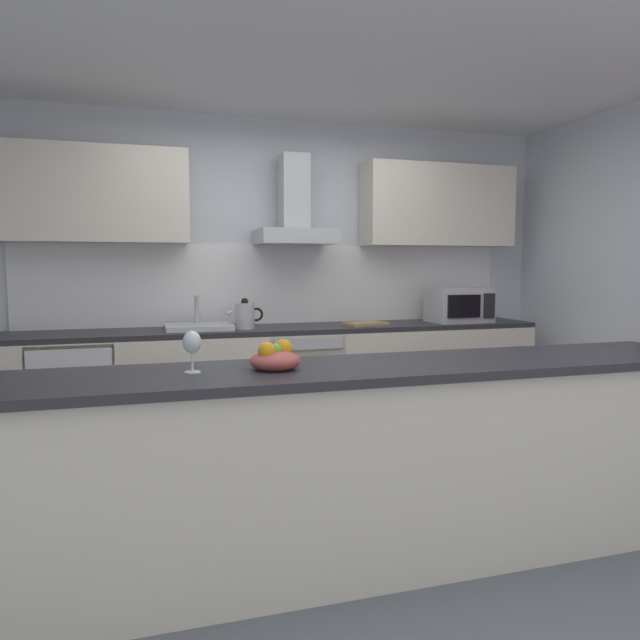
{
  "coord_description": "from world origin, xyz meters",
  "views": [
    {
      "loc": [
        -1.13,
        -3.12,
        1.39
      ],
      "look_at": [
        -0.04,
        0.43,
        1.05
      ],
      "focal_mm": 33.49,
      "sensor_mm": 36.0,
      "label": 1
    }
  ],
  "objects_px": {
    "range_hood": "(295,216)",
    "microwave": "(459,305)",
    "kettle": "(245,315)",
    "sink": "(198,326)",
    "wine_glass": "(192,344)",
    "refrigerator": "(75,399)",
    "oven": "(299,381)",
    "fruit_bowl": "(275,359)",
    "chopping_board": "(365,324)"
  },
  "relations": [
    {
      "from": "fruit_bowl",
      "to": "chopping_board",
      "type": "distance_m",
      "value": 2.41
    },
    {
      "from": "refrigerator",
      "to": "chopping_board",
      "type": "relative_size",
      "value": 2.5
    },
    {
      "from": "wine_glass",
      "to": "chopping_board",
      "type": "relative_size",
      "value": 0.52
    },
    {
      "from": "oven",
      "to": "kettle",
      "type": "height_order",
      "value": "kettle"
    },
    {
      "from": "microwave",
      "to": "sink",
      "type": "bearing_deg",
      "value": 179.0
    },
    {
      "from": "range_hood",
      "to": "fruit_bowl",
      "type": "bearing_deg",
      "value": -106.83
    },
    {
      "from": "fruit_bowl",
      "to": "range_hood",
      "type": "bearing_deg",
      "value": 73.17
    },
    {
      "from": "oven",
      "to": "microwave",
      "type": "bearing_deg",
      "value": -1.12
    },
    {
      "from": "range_hood",
      "to": "oven",
      "type": "bearing_deg",
      "value": -90.0
    },
    {
      "from": "oven",
      "to": "kettle",
      "type": "distance_m",
      "value": 0.7
    },
    {
      "from": "chopping_board",
      "to": "range_hood",
      "type": "bearing_deg",
      "value": 164.65
    },
    {
      "from": "wine_glass",
      "to": "microwave",
      "type": "bearing_deg",
      "value": 40.14
    },
    {
      "from": "kettle",
      "to": "chopping_board",
      "type": "xyz_separation_m",
      "value": [
        1.0,
        0.01,
        -0.09
      ]
    },
    {
      "from": "microwave",
      "to": "sink",
      "type": "relative_size",
      "value": 1.0
    },
    {
      "from": "oven",
      "to": "fruit_bowl",
      "type": "xyz_separation_m",
      "value": [
        -0.67,
        -2.1,
        0.53
      ]
    },
    {
      "from": "sink",
      "to": "wine_glass",
      "type": "bearing_deg",
      "value": -96.23
    },
    {
      "from": "range_hood",
      "to": "microwave",
      "type": "bearing_deg",
      "value": -6.31
    },
    {
      "from": "oven",
      "to": "sink",
      "type": "xyz_separation_m",
      "value": [
        -0.8,
        0.01,
        0.47
      ]
    },
    {
      "from": "fruit_bowl",
      "to": "chopping_board",
      "type": "height_order",
      "value": "fruit_bowl"
    },
    {
      "from": "wine_glass",
      "to": "chopping_board",
      "type": "bearing_deg",
      "value": 52.59
    },
    {
      "from": "oven",
      "to": "range_hood",
      "type": "distance_m",
      "value": 1.33
    },
    {
      "from": "refrigerator",
      "to": "sink",
      "type": "bearing_deg",
      "value": 0.88
    },
    {
      "from": "kettle",
      "to": "wine_glass",
      "type": "height_order",
      "value": "kettle"
    },
    {
      "from": "kettle",
      "to": "fruit_bowl",
      "type": "bearing_deg",
      "value": -96.36
    },
    {
      "from": "fruit_bowl",
      "to": "chopping_board",
      "type": "relative_size",
      "value": 0.65
    },
    {
      "from": "microwave",
      "to": "kettle",
      "type": "xyz_separation_m",
      "value": [
        -1.87,
        -0.01,
        -0.04
      ]
    },
    {
      "from": "range_hood",
      "to": "kettle",
      "type": "bearing_deg",
      "value": -159.81
    },
    {
      "from": "microwave",
      "to": "wine_glass",
      "type": "xyz_separation_m",
      "value": [
        -2.45,
        -2.07,
        0.02
      ]
    },
    {
      "from": "refrigerator",
      "to": "wine_glass",
      "type": "relative_size",
      "value": 4.78
    },
    {
      "from": "refrigerator",
      "to": "range_hood",
      "type": "relative_size",
      "value": 1.18
    },
    {
      "from": "kettle",
      "to": "sink",
      "type": "bearing_deg",
      "value": 172.75
    },
    {
      "from": "oven",
      "to": "range_hood",
      "type": "relative_size",
      "value": 1.11
    },
    {
      "from": "microwave",
      "to": "chopping_board",
      "type": "relative_size",
      "value": 1.47
    },
    {
      "from": "sink",
      "to": "kettle",
      "type": "distance_m",
      "value": 0.36
    },
    {
      "from": "oven",
      "to": "sink",
      "type": "bearing_deg",
      "value": 179.21
    },
    {
      "from": "refrigerator",
      "to": "chopping_board",
      "type": "height_order",
      "value": "chopping_board"
    },
    {
      "from": "sink",
      "to": "refrigerator",
      "type": "bearing_deg",
      "value": -179.12
    },
    {
      "from": "refrigerator",
      "to": "oven",
      "type": "bearing_deg",
      "value": 0.09
    },
    {
      "from": "oven",
      "to": "range_hood",
      "type": "height_order",
      "value": "range_hood"
    },
    {
      "from": "microwave",
      "to": "refrigerator",
      "type": "bearing_deg",
      "value": 179.54
    },
    {
      "from": "refrigerator",
      "to": "kettle",
      "type": "distance_m",
      "value": 1.37
    },
    {
      "from": "oven",
      "to": "kettle",
      "type": "xyz_separation_m",
      "value": [
        -0.44,
        -0.03,
        0.55
      ]
    },
    {
      "from": "kettle",
      "to": "chopping_board",
      "type": "bearing_deg",
      "value": 0.57
    },
    {
      "from": "oven",
      "to": "fruit_bowl",
      "type": "distance_m",
      "value": 2.27
    },
    {
      "from": "range_hood",
      "to": "wine_glass",
      "type": "distance_m",
      "value": 2.55
    },
    {
      "from": "range_hood",
      "to": "fruit_bowl",
      "type": "height_order",
      "value": "range_hood"
    },
    {
      "from": "microwave",
      "to": "kettle",
      "type": "distance_m",
      "value": 1.87
    },
    {
      "from": "refrigerator",
      "to": "chopping_board",
      "type": "xyz_separation_m",
      "value": [
        2.25,
        -0.02,
        0.49
      ]
    },
    {
      "from": "oven",
      "to": "wine_glass",
      "type": "relative_size",
      "value": 4.5
    },
    {
      "from": "kettle",
      "to": "wine_glass",
      "type": "xyz_separation_m",
      "value": [
        -0.58,
        -2.06,
        0.06
      ]
    }
  ]
}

